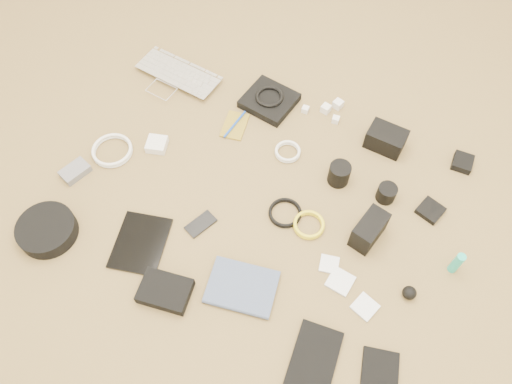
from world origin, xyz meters
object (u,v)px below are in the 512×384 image
at_px(tablet, 141,243).
at_px(paperback, 235,311).
at_px(phone, 201,224).
at_px(dslr_camera, 386,139).
at_px(headphone_case, 47,230).
at_px(laptop, 171,82).

bearing_deg(tablet, paperback, -24.99).
bearing_deg(phone, paperback, -20.07).
height_order(dslr_camera, headphone_case, dslr_camera).
bearing_deg(headphone_case, paperback, 1.32).
xyz_separation_m(dslr_camera, phone, (-0.48, -0.59, -0.04)).
distance_m(phone, paperback, 0.33).
xyz_separation_m(laptop, tablet, (0.27, -0.68, -0.01)).
height_order(laptop, tablet, laptop).
relative_size(dslr_camera, paperback, 0.64).
bearing_deg(phone, dslr_camera, 74.71).
relative_size(dslr_camera, tablet, 0.65).
bearing_deg(paperback, headphone_case, 81.78).
bearing_deg(tablet, headphone_case, -175.48).
relative_size(dslr_camera, headphone_case, 0.71).
xyz_separation_m(laptop, paperback, (0.66, -0.76, -0.00)).
relative_size(phone, headphone_case, 0.54).
height_order(dslr_camera, paperback, dslr_camera).
distance_m(headphone_case, paperback, 0.70).
distance_m(phone, headphone_case, 0.52).
bearing_deg(tablet, laptop, 98.16).
bearing_deg(dslr_camera, headphone_case, -133.14).
distance_m(dslr_camera, phone, 0.76).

